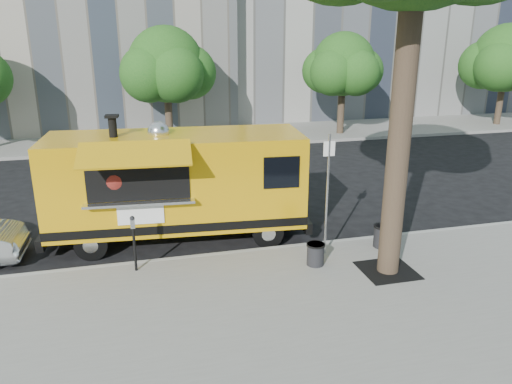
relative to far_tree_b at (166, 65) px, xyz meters
The scene contains 13 objects.
ground 13.30m from the far_tree_b, 85.50° to the right, with size 120.00×120.00×0.00m, color black.
sidewalk 17.15m from the far_tree_b, 86.57° to the right, with size 60.00×6.00×0.15m, color gray.
curb 14.17m from the far_tree_b, 85.80° to the right, with size 60.00×0.14×0.16m, color #999993.
far_sidewalk 3.97m from the far_tree_b, 38.66° to the left, with size 60.00×5.00×0.15m, color gray.
tree_well 16.33m from the far_tree_b, 76.92° to the right, with size 1.20×1.20×0.02m, color black.
far_tree_b is the anchor object (origin of this frame).
far_tree_c 9.01m from the far_tree_b, ahead, with size 3.24×3.24×5.21m.
far_tree_d 19.00m from the far_tree_b, ahead, with size 3.78×3.78×5.64m.
sign_post 14.61m from the far_tree_b, 79.85° to the right, with size 0.28×0.06×3.00m.
parking_meter 14.48m from the far_tree_b, 98.10° to the right, with size 0.11×0.11×1.33m.
food_truck 12.36m from the far_tree_b, 93.96° to the right, with size 7.03×3.45×3.39m.
trash_bin_left 15.32m from the far_tree_b, 81.92° to the right, with size 0.44×0.44×0.53m.
trash_bin_right 15.21m from the far_tree_b, 73.89° to the right, with size 0.48×0.48×0.58m.
Camera 1 is at (-2.89, -12.07, 5.43)m, focal length 35.00 mm.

